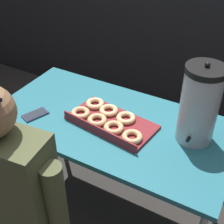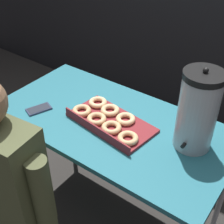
% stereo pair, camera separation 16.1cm
% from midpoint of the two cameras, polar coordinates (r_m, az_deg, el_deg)
% --- Properties ---
extents(ground_plane, '(12.00, 12.00, 0.00)m').
position_cam_midpoint_polar(ground_plane, '(2.21, 2.12, -17.65)').
color(ground_plane, '#2D2B28').
extents(folding_table, '(1.28, 0.66, 0.77)m').
position_cam_midpoint_polar(folding_table, '(1.69, 2.65, -3.29)').
color(folding_table, '#236675').
rests_on(folding_table, ground).
extents(donut_box, '(0.48, 0.30, 0.05)m').
position_cam_midpoint_polar(donut_box, '(1.62, 2.18, -1.58)').
color(donut_box, maroon).
rests_on(donut_box, folding_table).
extents(coffee_urn, '(0.18, 0.21, 0.42)m').
position_cam_midpoint_polar(coffee_urn, '(1.46, 18.46, 0.05)').
color(coffee_urn, '#B7B7BC').
rests_on(coffee_urn, folding_table).
extents(cell_phone, '(0.11, 0.15, 0.01)m').
position_cam_midpoint_polar(cell_phone, '(1.75, -10.70, 0.44)').
color(cell_phone, '#2D334C').
rests_on(cell_phone, folding_table).
extents(person_seated, '(0.55, 0.26, 1.23)m').
position_cam_midpoint_polar(person_seated, '(1.57, -15.51, -14.96)').
color(person_seated, '#33332D').
rests_on(person_seated, ground).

